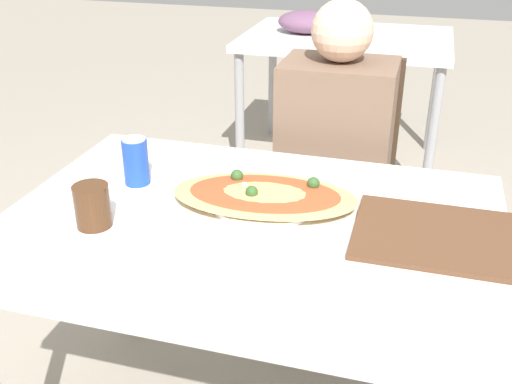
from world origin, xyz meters
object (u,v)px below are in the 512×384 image
dining_table (251,247)px  pizza_main (265,196)px  soda_can (136,161)px  person_seated (334,150)px  chair_far_seated (337,180)px  drink_glass (92,206)px

dining_table → pizza_main: bearing=82.9°
soda_can → person_seated: bearing=49.7°
chair_far_seated → pizza_main: bearing=82.5°
soda_can → drink_glass: soda_can is taller
dining_table → person_seated: bearing=81.1°
chair_far_seated → soda_can: chair_far_seated is taller
pizza_main → drink_glass: drink_glass is taller
soda_can → drink_glass: (0.01, -0.23, -0.01)m
dining_table → chair_far_seated: (0.10, 0.74, -0.15)m
chair_far_seated → pizza_main: 0.71m
dining_table → drink_glass: (-0.34, -0.13, 0.13)m
soda_can → drink_glass: 0.23m
chair_far_seated → drink_glass: size_ratio=9.25×
person_seated → soda_can: (-0.44, -0.52, 0.13)m
drink_glass → soda_can: bearing=91.3°
person_seated → pizza_main: 0.55m
chair_far_seated → soda_can: size_ratio=7.47×
chair_far_seated → pizza_main: (-0.09, -0.66, 0.25)m
chair_far_seated → drink_glass: chair_far_seated is taller
dining_table → drink_glass: size_ratio=11.51×
pizza_main → soda_can: 0.36m
person_seated → dining_table: bearing=81.1°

